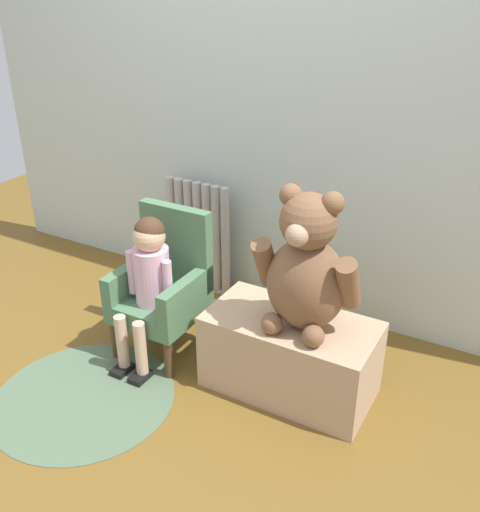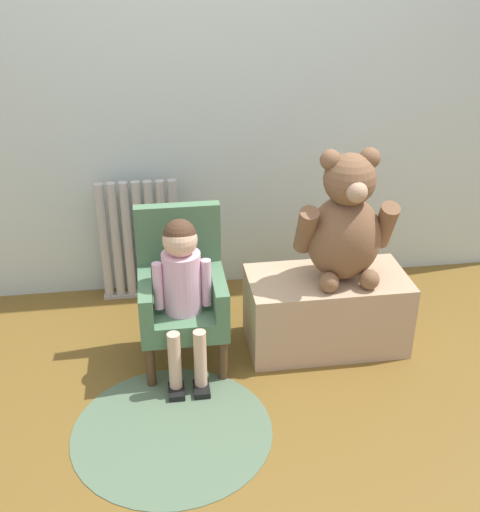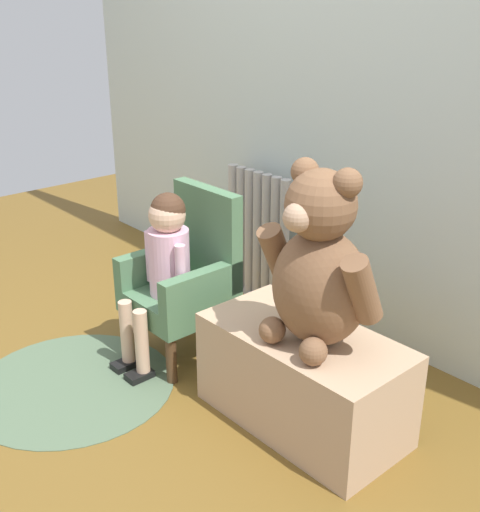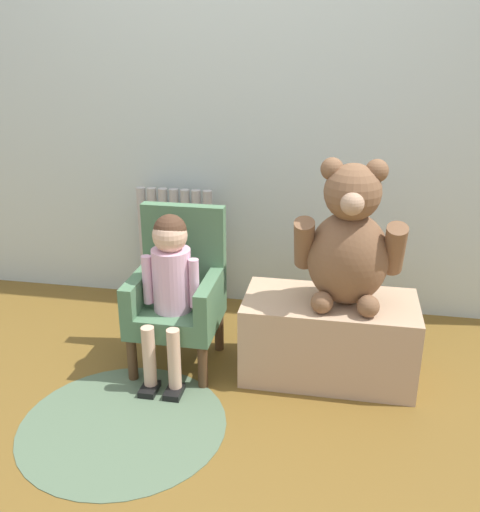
% 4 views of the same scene
% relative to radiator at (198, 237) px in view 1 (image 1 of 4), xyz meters
% --- Properties ---
extents(ground_plane, '(6.00, 6.00, 0.00)m').
position_rel_radiator_xyz_m(ground_plane, '(0.39, -1.11, -0.33)').
color(ground_plane, brown).
extents(back_wall, '(3.80, 0.05, 2.40)m').
position_rel_radiator_xyz_m(back_wall, '(0.39, 0.12, 0.87)').
color(back_wall, silver).
rests_on(back_wall, ground_plane).
extents(radiator, '(0.43, 0.05, 0.67)m').
position_rel_radiator_xyz_m(radiator, '(0.00, 0.00, 0.00)').
color(radiator, '#AFAAA9').
rests_on(radiator, ground_plane).
extents(child_armchair, '(0.38, 0.39, 0.72)m').
position_rel_radiator_xyz_m(child_armchair, '(0.19, -0.58, 0.02)').
color(child_armchair, '#4C7450').
rests_on(child_armchair, ground_plane).
extents(child_figure, '(0.25, 0.35, 0.74)m').
position_rel_radiator_xyz_m(child_figure, '(0.19, -0.70, 0.15)').
color(child_figure, '#DFAAC6').
rests_on(child_figure, ground_plane).
extents(low_bench, '(0.75, 0.39, 0.37)m').
position_rel_radiator_xyz_m(low_bench, '(0.87, -0.59, -0.15)').
color(low_bench, tan).
rests_on(low_bench, ground_plane).
extents(large_teddy_bear, '(0.45, 0.32, 0.62)m').
position_rel_radiator_xyz_m(large_teddy_bear, '(0.93, -0.60, 0.31)').
color(large_teddy_bear, brown).
rests_on(large_teddy_bear, low_bench).
extents(floor_rug, '(0.82, 0.82, 0.01)m').
position_rel_radiator_xyz_m(floor_rug, '(0.10, -1.11, -0.33)').
color(floor_rug, '#50664C').
rests_on(floor_rug, ground_plane).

